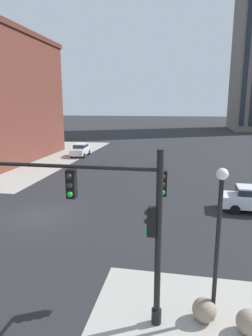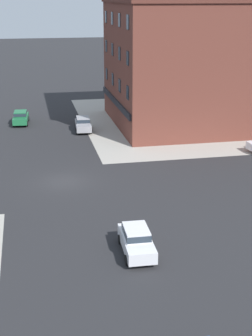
% 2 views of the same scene
% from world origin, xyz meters
% --- Properties ---
extents(ground_plane, '(320.00, 320.00, 0.00)m').
position_xyz_m(ground_plane, '(0.00, 0.00, 0.00)').
color(ground_plane, '#262628').
extents(traffic_signal_main, '(7.20, 2.09, 5.69)m').
position_xyz_m(traffic_signal_main, '(6.75, -7.74, 3.65)').
color(traffic_signal_main, black).
rests_on(traffic_signal_main, ground).
extents(bollard_sphere_curb_a, '(0.78, 0.78, 0.78)m').
position_xyz_m(bollard_sphere_curb_a, '(9.73, -7.55, 0.39)').
color(bollard_sphere_curb_a, gray).
rests_on(bollard_sphere_curb_a, ground).
extents(bollard_sphere_curb_b, '(0.78, 0.78, 0.78)m').
position_xyz_m(bollard_sphere_curb_b, '(11.03, -7.88, 0.39)').
color(bollard_sphere_curb_b, gray).
rests_on(bollard_sphere_curb_b, ground).
extents(street_lamp_corner_near, '(0.36, 0.36, 5.11)m').
position_xyz_m(street_lamp_corner_near, '(10.00, -7.47, 3.23)').
color(street_lamp_corner_near, black).
rests_on(street_lamp_corner_near, ground).
extents(car_cross_eastbound, '(2.08, 4.49, 1.68)m').
position_xyz_m(car_cross_eastbound, '(-4.64, 21.68, 0.92)').
color(car_cross_eastbound, silver).
rests_on(car_cross_eastbound, ground).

